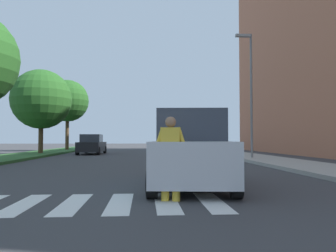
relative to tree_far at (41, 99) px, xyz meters
name	(u,v)px	position (x,y,z in m)	size (l,w,h in m)	color
ground_plane	(133,154)	(7.25, 1.12, -4.40)	(140.00, 140.00, 0.00)	#38383A
crosswalk	(96,203)	(7.25, -20.47, -4.39)	(4.95, 2.20, 0.01)	silver
median_strip	(31,155)	(-0.41, -0.88, -4.32)	(3.59, 64.00, 0.15)	#2D5B28
tree_far	(41,99)	(0.00, 0.00, 0.00)	(4.70, 4.70, 6.61)	#4C3823
tree_distant	(68,101)	(0.03, 8.88, 0.89)	(4.41, 4.41, 7.36)	#4C3823
sidewalk_right	(232,154)	(15.13, -0.88, -4.32)	(3.00, 64.00, 0.15)	#9E9991
street_lamp_right	(250,84)	(14.54, -7.26, 0.20)	(1.02, 0.24, 7.50)	slate
pedestrian_performer	(171,154)	(8.69, -20.30, -3.46)	(0.75, 0.31, 1.69)	gold
suv_crossing	(190,151)	(9.39, -18.20, -3.47)	(2.38, 4.77, 1.97)	#B7B7BC
sedan_midblock	(92,145)	(3.81, 1.20, -3.63)	(1.92, 4.61, 1.64)	black
sedan_distant	(164,144)	(10.38, 10.41, -3.64)	(2.07, 4.47, 1.63)	black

